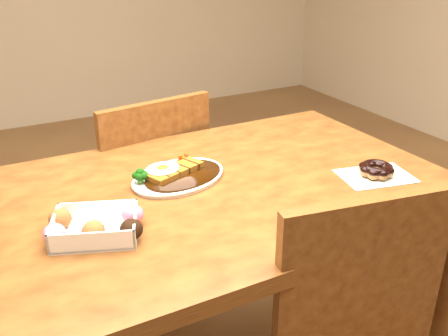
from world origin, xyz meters
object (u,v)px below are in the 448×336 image
pon_de_ring (376,170)px  table (222,217)px  katsu_curry_plate (176,175)px  donut_box (95,225)px  chair_far (144,196)px

pon_de_ring → table: bearing=158.5°
katsu_curry_plate → pon_de_ring: (0.48, -0.24, 0.01)m
katsu_curry_plate → pon_de_ring: bearing=-26.2°
katsu_curry_plate → donut_box: size_ratio=1.43×
chair_far → pon_de_ring: size_ratio=4.01×
chair_far → table: bearing=86.5°
katsu_curry_plate → donut_box: 0.32m
chair_far → donut_box: chair_far is taller
table → pon_de_ring: size_ratio=5.54×
table → chair_far: bearing=94.7°
katsu_curry_plate → pon_de_ring: size_ratio=1.44×
donut_box → chair_far: bearing=63.3°
chair_far → katsu_curry_plate: chair_far is taller
table → katsu_curry_plate: 0.17m
table → donut_box: (-0.36, -0.09, 0.12)m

